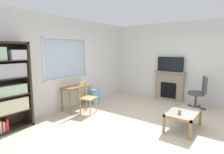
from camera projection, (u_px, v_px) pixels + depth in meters
ground at (145, 125)px, 4.43m from camera, size 6.25×6.12×0.02m
wall_back_with_window at (74, 64)px, 5.77m from camera, size 5.25×0.15×2.76m
wall_right at (181, 62)px, 6.34m from camera, size 0.12×5.32×2.76m
bookshelf at (8, 85)px, 4.00m from camera, size 0.90×0.38×1.98m
desk_under_window at (76, 90)px, 5.48m from camera, size 0.88×0.47×0.72m
wooden_chair at (87, 97)px, 5.16m from camera, size 0.50×0.49×0.90m
plastic_drawer_unit at (92, 96)px, 6.17m from camera, size 0.35×0.40×0.50m
fireplace at (169, 86)px, 6.53m from camera, size 0.26×1.11×1.05m
tv at (170, 64)px, 6.41m from camera, size 0.06×0.91×0.51m
office_chair at (199, 91)px, 5.55m from camera, size 0.58×0.57×1.00m
coffee_table at (183, 114)px, 4.13m from camera, size 0.97×0.60×0.41m
sippy_cup at (180, 112)px, 3.97m from camera, size 0.07×0.07×0.09m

